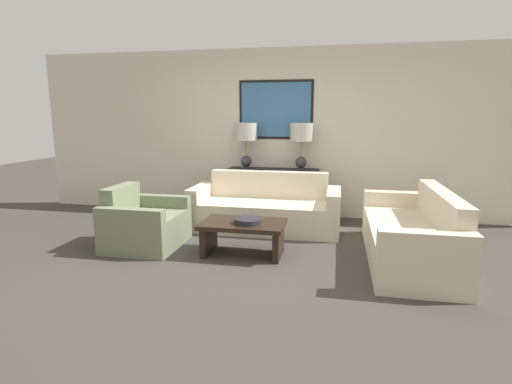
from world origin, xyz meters
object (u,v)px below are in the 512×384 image
table_lamp_right (302,137)px  couch_by_side (412,236)px  table_lamp_left (246,136)px  console_table (273,193)px  couch_by_back_wall (265,210)px  coffee_table (243,231)px  armchair_near_back_wall (144,225)px  decorative_bowl (248,221)px

table_lamp_right → couch_by_side: (1.40, -1.58, -1.01)m
table_lamp_left → couch_by_side: size_ratio=0.34×
console_table → table_lamp_right: size_ratio=2.00×
console_table → table_lamp_right: bearing=-0.0°
couch_by_back_wall → table_lamp_right: bearing=56.9°
table_lamp_left → table_lamp_right: 0.87m
coffee_table → armchair_near_back_wall: size_ratio=1.03×
table_lamp_left → decorative_bowl: (0.45, -1.85, -0.86)m
couch_by_side → decorative_bowl: couch_by_side is taller
decorative_bowl → armchair_near_back_wall: size_ratio=0.33×
decorative_bowl → armchair_near_back_wall: armchair_near_back_wall is taller
table_lamp_left → couch_by_side: table_lamp_left is taller
couch_by_back_wall → armchair_near_back_wall: size_ratio=2.23×
table_lamp_left → couch_by_back_wall: bearing=-56.9°
couch_by_side → coffee_table: size_ratio=2.16×
couch_by_back_wall → coffee_table: bearing=-93.3°
couch_by_back_wall → armchair_near_back_wall: bearing=-142.0°
coffee_table → decorative_bowl: decorative_bowl is taller
coffee_table → couch_by_side: bearing=6.3°
table_lamp_left → couch_by_back_wall: size_ratio=0.34×
coffee_table → decorative_bowl: 0.17m
table_lamp_right → console_table: bearing=180.0°
table_lamp_left → coffee_table: table_lamp_left is taller
couch_by_back_wall → coffee_table: (-0.06, -1.13, 0.00)m
table_lamp_right → decorative_bowl: 2.08m
console_table → couch_by_side: (1.83, -1.58, -0.11)m
decorative_bowl → armchair_near_back_wall: 1.38m
table_lamp_left → armchair_near_back_wall: 2.20m
table_lamp_left → coffee_table: size_ratio=0.74×
armchair_near_back_wall → table_lamp_right: bearing=43.9°
console_table → armchair_near_back_wall: 2.19m
console_table → table_lamp_left: table_lamp_left is taller
console_table → couch_by_back_wall: couch_by_back_wall is taller
table_lamp_left → table_lamp_right: size_ratio=1.00×
coffee_table → armchair_near_back_wall: 1.29m
coffee_table → table_lamp_right: bearing=74.5°
table_lamp_left → couch_by_side: bearing=-34.9°
table_lamp_left → coffee_table: bearing=-78.4°
couch_by_back_wall → decorative_bowl: bearing=-89.5°
armchair_near_back_wall → coffee_table: bearing=-3.3°
table_lamp_left → decorative_bowl: size_ratio=2.27×
console_table → decorative_bowl: bearing=-89.7°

